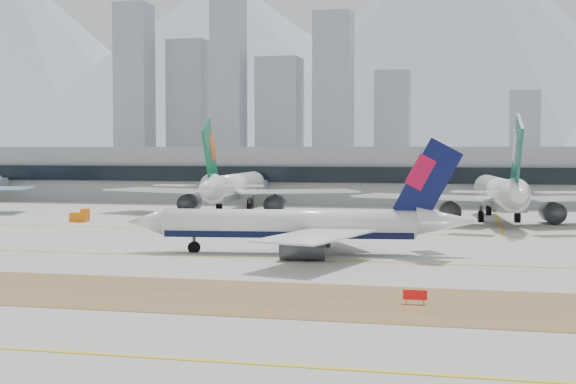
% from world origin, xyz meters
% --- Properties ---
extents(ground, '(3000.00, 3000.00, 0.00)m').
position_xyz_m(ground, '(0.00, 0.00, 0.00)').
color(ground, '#A5A39A').
rests_on(ground, ground).
extents(apron_markings, '(360.00, 122.22, 0.06)m').
position_xyz_m(apron_markings, '(0.00, -53.95, 0.02)').
color(apron_markings, brown).
rests_on(apron_markings, ground).
extents(taxiing_airliner, '(47.65, 41.14, 16.02)m').
position_xyz_m(taxiing_airliner, '(7.48, 0.99, 3.86)').
color(taxiing_airliner, white).
rests_on(taxiing_airliner, ground).
extents(widebody_eva, '(58.11, 56.94, 20.75)m').
position_xyz_m(widebody_eva, '(-22.32, 67.46, 5.52)').
color(widebody_eva, white).
rests_on(widebody_eva, ground).
extents(widebody_cathay, '(57.45, 56.49, 20.57)m').
position_xyz_m(widebody_cathay, '(35.51, 56.01, 5.47)').
color(widebody_cathay, white).
rests_on(widebody_cathay, ground).
extents(terminal, '(280.00, 43.10, 15.00)m').
position_xyz_m(terminal, '(0.00, 114.84, 7.50)').
color(terminal, gray).
rests_on(terminal, ground).
extents(hold_sign_right, '(2.20, 0.15, 1.35)m').
position_xyz_m(hold_sign_right, '(25.15, -32.00, 0.88)').
color(hold_sign_right, red).
rests_on(hold_sign_right, ground).
extents(gse_c, '(3.55, 2.00, 2.60)m').
position_xyz_m(gse_c, '(23.73, 40.33, 1.05)').
color(gse_c, orange).
rests_on(gse_c, ground).
extents(gse_b, '(3.55, 2.00, 2.60)m').
position_xyz_m(gse_b, '(-45.25, 39.05, 1.05)').
color(gse_b, orange).
rests_on(gse_b, ground).
extents(city_skyline, '(342.00, 49.80, 140.00)m').
position_xyz_m(city_skyline, '(-106.76, 453.42, 49.80)').
color(city_skyline, gray).
rests_on(city_skyline, ground).
extents(mountain_ridge, '(2830.00, 1120.00, 470.00)m').
position_xyz_m(mountain_ridge, '(33.00, 1404.14, 181.85)').
color(mountain_ridge, '#9EA8B7').
rests_on(mountain_ridge, ground).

